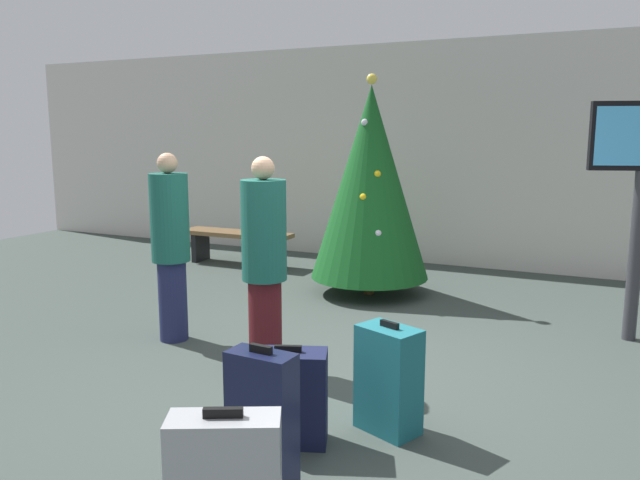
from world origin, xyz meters
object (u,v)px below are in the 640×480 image
at_px(waiting_bench, 236,239).
at_px(suitcase_1, 262,426).
at_px(suitcase_2, 388,379).
at_px(suitcase_3, 288,397).
at_px(traveller_1, 171,243).
at_px(holiday_tree, 370,183).
at_px(traveller_0, 264,260).

relative_size(waiting_bench, suitcase_1, 2.03).
xyz_separation_m(suitcase_2, suitcase_3, (-0.50, -0.41, -0.05)).
height_order(waiting_bench, suitcase_2, suitcase_2).
xyz_separation_m(waiting_bench, traveller_1, (1.31, -3.09, 0.53)).
distance_m(suitcase_2, suitcase_3, 0.65).
distance_m(holiday_tree, suitcase_2, 3.60).
xyz_separation_m(traveller_1, suitcase_3, (1.88, -1.27, -0.61)).
height_order(waiting_bench, traveller_0, traveller_0).
height_order(suitcase_1, suitcase_3, suitcase_1).
bearing_deg(suitcase_2, waiting_bench, 132.99).
relative_size(holiday_tree, traveller_0, 1.49).
height_order(holiday_tree, suitcase_3, holiday_tree).
height_order(traveller_0, suitcase_2, traveller_0).
bearing_deg(holiday_tree, suitcase_2, -67.18).
relative_size(traveller_0, traveller_1, 1.00).
bearing_deg(holiday_tree, traveller_1, -113.75).
bearing_deg(suitcase_2, traveller_0, 154.36).
xyz_separation_m(traveller_0, suitcase_2, (1.25, -0.60, -0.55)).
distance_m(holiday_tree, traveller_1, 2.59).
distance_m(traveller_1, suitcase_1, 2.79).
bearing_deg(suitcase_3, suitcase_1, -74.99).
relative_size(suitcase_2, suitcase_3, 1.16).
distance_m(holiday_tree, waiting_bench, 2.63).
height_order(waiting_bench, suitcase_1, suitcase_1).
bearing_deg(traveller_0, traveller_1, 166.89).
distance_m(waiting_bench, suitcase_1, 5.95).
distance_m(holiday_tree, traveller_0, 2.63).
distance_m(traveller_0, traveller_1, 1.16).
height_order(traveller_0, suitcase_1, traveller_0).
bearing_deg(suitcase_1, holiday_tree, 103.46).
xyz_separation_m(holiday_tree, waiting_bench, (-2.33, 0.75, -0.94)).
bearing_deg(waiting_bench, suitcase_3, -53.86).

